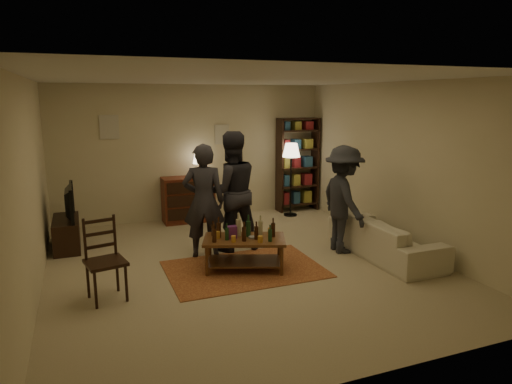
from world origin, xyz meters
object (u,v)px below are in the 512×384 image
dining_chair (104,256)px  person_right (231,192)px  coffee_table (244,242)px  sofa (385,237)px  bookshelf (297,164)px  floor_lamp (291,155)px  dresser (189,198)px  tv_stand (66,226)px  person_left (204,201)px  person_by_sofa (343,199)px

dining_chair → person_right: bearing=18.5°
coffee_table → sofa: coffee_table is taller
bookshelf → floor_lamp: size_ratio=1.32×
dresser → person_right: (0.26, -1.94, 0.49)m
tv_stand → bookshelf: (4.69, 0.98, 0.65)m
coffee_table → tv_stand: tv_stand is taller
dresser → floor_lamp: bearing=-8.8°
tv_stand → person_left: size_ratio=0.60×
person_by_sofa → coffee_table: bearing=100.3°
dresser → dining_chair: bearing=-119.5°
coffee_table → floor_lamp: 3.33m
dining_chair → sofa: dining_chair is taller
dining_chair → floor_lamp: 4.85m
dining_chair → person_left: 1.87m
dining_chair → bookshelf: bearing=25.3°
dining_chair → bookshelf: (4.22, 3.21, 0.49)m
person_right → person_by_sofa: person_right is taller
floor_lamp → person_by_sofa: size_ratio=0.89×
dining_chair → dresser: bearing=48.5°
dining_chair → person_right: 2.40m
dresser → bookshelf: (2.44, 0.07, 0.56)m
sofa → person_right: person_right is taller
coffee_table → person_left: 0.96m
coffee_table → sofa: size_ratio=0.63×
floor_lamp → bookshelf: bearing=48.9°
coffee_table → dresser: size_ratio=0.96×
dresser → person_right: person_right is taller
sofa → person_left: person_left is taller
floor_lamp → sofa: bearing=-83.9°
bookshelf → floor_lamp: bookshelf is taller
bookshelf → person_right: 2.96m
person_by_sofa → dresser: bearing=39.4°
coffee_table → bookshelf: size_ratio=0.65×
dresser → tv_stand: bearing=-157.9°
person_right → dining_chair: bearing=30.2°
dresser → bookshelf: bearing=1.6°
bookshelf → person_right: (-2.18, -2.01, -0.07)m
dining_chair → person_right: (2.04, 1.20, 0.42)m
coffee_table → bookshelf: bearing=51.9°
dresser → person_right: bearing=-82.4°
person_left → person_by_sofa: 2.21m
tv_stand → person_by_sofa: person_by_sofa is taller
person_right → sofa: bearing=150.9°
coffee_table → tv_stand: bearing=140.7°
person_left → person_right: size_ratio=0.92×
coffee_table → floor_lamp: (1.96, 2.54, 0.87)m
bookshelf → sofa: bookshelf is taller
tv_stand → person_left: bearing=-31.1°
bookshelf → person_left: size_ratio=1.14×
tv_stand → person_by_sofa: size_ratio=0.62×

